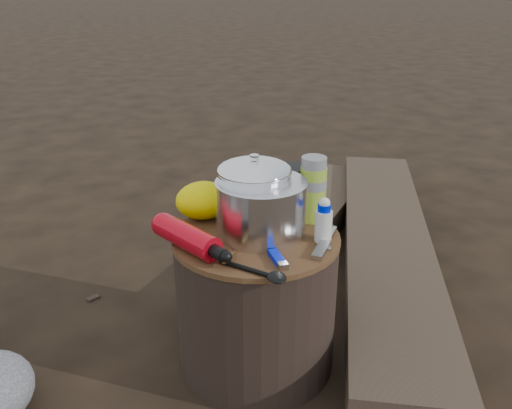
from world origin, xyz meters
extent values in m
plane|color=black|center=(0.00, 0.00, 0.00)|extent=(60.00, 60.00, 0.00)
cylinder|color=black|center=(0.00, 0.00, 0.20)|extent=(0.43, 0.43, 0.39)
cube|color=#3A2D23|center=(0.59, 0.38, 0.07)|extent=(0.94, 1.71, 0.15)
cube|color=#3A2D23|center=(0.34, 0.65, 0.06)|extent=(1.06, 1.22, 0.11)
cylinder|color=silver|center=(0.02, 0.01, 0.46)|extent=(0.23, 0.23, 0.14)
cylinder|color=white|center=(0.01, 0.05, 0.49)|extent=(0.19, 0.19, 0.19)
cylinder|color=#90B230|center=(0.17, 0.06, 0.48)|extent=(0.07, 0.07, 0.18)
cylinder|color=black|center=(0.13, 0.12, 0.46)|extent=(0.09, 0.09, 0.13)
ellipsoid|color=#F4DF00|center=(-0.11, 0.14, 0.44)|extent=(0.15, 0.12, 0.10)
cube|color=#18174D|center=(0.01, 0.18, 0.47)|extent=(0.12, 0.06, 0.15)
cube|color=#0016D8|center=(0.01, -0.14, 0.40)|extent=(0.03, 0.09, 0.02)
cube|color=#9D9DA2|center=(0.13, -0.13, 0.40)|extent=(0.08, 0.09, 0.01)
cylinder|color=silver|center=(0.15, -0.07, 0.44)|extent=(0.04, 0.04, 0.10)
camera|label=1|loc=(-0.32, -1.24, 1.03)|focal=39.14mm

